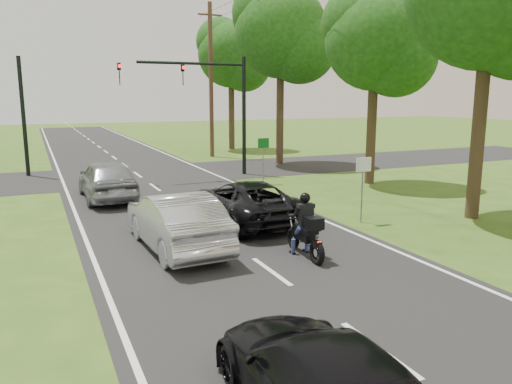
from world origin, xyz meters
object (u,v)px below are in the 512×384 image
at_px(dark_car_behind, 324,383).
at_px(motorcycle_rider, 306,232).
at_px(silver_sedan, 176,221).
at_px(sign_white, 363,174).
at_px(dark_suv, 246,202).
at_px(silver_suv, 107,179).
at_px(utility_pole_far, 211,80).
at_px(traffic_signal, 209,94).
at_px(sign_green, 263,150).

bearing_deg(dark_car_behind, motorcycle_rider, -115.94).
xyz_separation_m(silver_sedan, sign_white, (6.25, 0.36, 0.82)).
distance_m(dark_suv, silver_suv, 6.68).
xyz_separation_m(silver_sedan, utility_pole_far, (7.75, 19.38, 4.31)).
relative_size(traffic_signal, sign_white, 3.00).
bearing_deg(traffic_signal, sign_green, -62.62).
bearing_deg(silver_sedan, motorcycle_rider, 141.94).
bearing_deg(utility_pole_far, dark_car_behind, -106.45).
bearing_deg(traffic_signal, silver_suv, -145.68).
distance_m(dark_suv, dark_car_behind, 10.29).
relative_size(motorcycle_rider, silver_suv, 0.42).
bearing_deg(silver_suv, dark_suv, 121.60).
xyz_separation_m(silver_suv, sign_green, (7.19, 0.83, 0.78)).
xyz_separation_m(silver_suv, utility_pole_far, (8.49, 11.85, 4.27)).
bearing_deg(utility_pole_far, motorcycle_rider, -102.97).
bearing_deg(silver_suv, sign_white, 133.80).
xyz_separation_m(utility_pole_far, sign_white, (-1.50, -19.02, -3.49)).
xyz_separation_m(motorcycle_rider, sign_green, (3.63, 10.37, 0.93)).
xyz_separation_m(motorcycle_rider, silver_suv, (-3.56, 9.54, 0.15)).
bearing_deg(silver_sedan, traffic_signal, -115.84).
xyz_separation_m(silver_suv, dark_car_behind, (0.43, -15.46, -0.19)).
bearing_deg(sign_green, silver_sedan, -127.62).
bearing_deg(motorcycle_rider, silver_sedan, 147.47).
bearing_deg(traffic_signal, silver_sedan, -113.23).
relative_size(motorcycle_rider, utility_pole_far, 0.20).
height_order(silver_suv, dark_car_behind, silver_suv).
xyz_separation_m(motorcycle_rider, traffic_signal, (2.07, 13.39, 3.47)).
distance_m(dark_car_behind, sign_green, 17.67).
relative_size(dark_suv, sign_white, 2.32).
height_order(dark_suv, silver_suv, silver_suv).
bearing_deg(sign_white, sign_green, 88.57).
bearing_deg(motorcycle_rider, dark_suv, 93.17).
distance_m(silver_suv, sign_white, 10.05).
distance_m(motorcycle_rider, traffic_signal, 13.98).
bearing_deg(motorcycle_rider, sign_green, 73.62).
relative_size(silver_sedan, silver_suv, 0.99).
distance_m(motorcycle_rider, utility_pole_far, 22.39).
distance_m(traffic_signal, sign_white, 11.39).
height_order(dark_car_behind, sign_white, sign_white).
bearing_deg(silver_suv, motorcycle_rider, 110.02).
height_order(silver_sedan, sign_white, sign_white).
bearing_deg(silver_sedan, utility_pole_far, -114.40).
bearing_deg(motorcycle_rider, dark_car_behind, -115.00).
relative_size(silver_sedan, dark_car_behind, 1.10).
bearing_deg(sign_green, motorcycle_rider, -109.28).
height_order(dark_suv, dark_car_behind, dark_suv).
bearing_deg(motorcycle_rider, sign_white, 37.55).
bearing_deg(dark_suv, silver_sedan, 33.25).
relative_size(traffic_signal, sign_green, 3.00).
distance_m(silver_sedan, silver_suv, 7.57).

